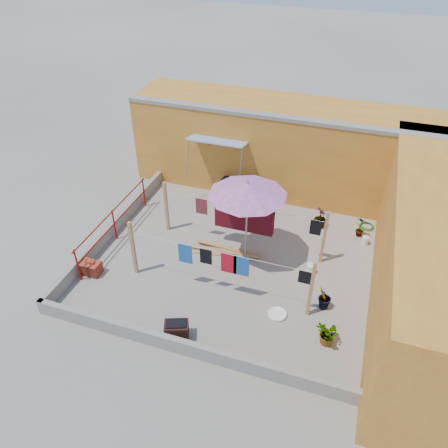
{
  "coord_description": "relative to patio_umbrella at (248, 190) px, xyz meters",
  "views": [
    {
      "loc": [
        2.95,
        -9.5,
        8.69
      ],
      "look_at": [
        -0.39,
        0.3,
        1.06
      ],
      "focal_mm": 35.0,
      "sensor_mm": 36.0,
      "label": 1
    }
  ],
  "objects": [
    {
      "name": "ground",
      "position": [
        -0.31,
        -0.28,
        -2.39
      ],
      "size": [
        80.0,
        80.0,
        0.0
      ],
      "primitive_type": "plane",
      "color": "#9E998E",
      "rests_on": "ground"
    },
    {
      "name": "wall_back",
      "position": [
        0.19,
        4.41,
        -0.79
      ],
      "size": [
        11.0,
        3.27,
        3.21
      ],
      "color": "#C8892C",
      "rests_on": "ground"
    },
    {
      "name": "wall_right",
      "position": [
        4.89,
        -0.28,
        -0.79
      ],
      "size": [
        2.4,
        9.0,
        3.2
      ],
      "primitive_type": "cube",
      "color": "#C8892C",
      "rests_on": "ground"
    },
    {
      "name": "parapet_front",
      "position": [
        -0.31,
        -3.86,
        -2.17
      ],
      "size": [
        8.3,
        0.16,
        0.44
      ],
      "primitive_type": "cube",
      "color": "gray",
      "rests_on": "ground"
    },
    {
      "name": "parapet_left",
      "position": [
        -4.39,
        -0.28,
        -2.17
      ],
      "size": [
        0.16,
        7.3,
        0.44
      ],
      "primitive_type": "cube",
      "color": "gray",
      "rests_on": "ground"
    },
    {
      "name": "red_railing",
      "position": [
        -4.16,
        -0.48,
        -1.67
      ],
      "size": [
        0.05,
        4.2,
        1.1
      ],
      "color": "maroon",
      "rests_on": "ground"
    },
    {
      "name": "clothesline_rig",
      "position": [
        -0.22,
        0.27,
        -1.35
      ],
      "size": [
        5.09,
        2.35,
        1.8
      ],
      "color": "tan",
      "rests_on": "ground"
    },
    {
      "name": "patio_umbrella",
      "position": [
        0.0,
        0.0,
        0.0
      ],
      "size": [
        2.41,
        2.41,
        2.67
      ],
      "color": "gray",
      "rests_on": "ground"
    },
    {
      "name": "outdoor_table",
      "position": [
        -0.99,
        2.92,
        -1.72
      ],
      "size": [
        1.72,
        1.08,
        0.75
      ],
      "color": "black",
      "rests_on": "ground"
    },
    {
      "name": "brick_stack",
      "position": [
        -4.01,
        -2.14,
        -2.19
      ],
      "size": [
        0.54,
        0.39,
        0.47
      ],
      "color": "#AC3D27",
      "rests_on": "ground"
    },
    {
      "name": "lumber_pile",
      "position": [
        -0.66,
        -0.03,
        -2.33
      ],
      "size": [
        2.21,
        0.61,
        0.13
      ],
      "color": "tan",
      "rests_on": "ground"
    },
    {
      "name": "brazier",
      "position": [
        -0.73,
        -3.48,
        -2.14
      ],
      "size": [
        0.68,
        0.57,
        0.52
      ],
      "color": "black",
      "rests_on": "ground"
    },
    {
      "name": "white_basin",
      "position": [
        1.46,
        -1.98,
        -2.35
      ],
      "size": [
        0.5,
        0.5,
        0.09
      ],
      "color": "white",
      "rests_on": "ground"
    },
    {
      "name": "water_jug_a",
      "position": [
        1.99,
        -0.08,
        -2.24
      ],
      "size": [
        0.23,
        0.23,
        0.36
      ],
      "color": "white",
      "rests_on": "ground"
    },
    {
      "name": "water_jug_b",
      "position": [
        3.39,
        1.8,
        -2.25
      ],
      "size": [
        0.21,
        0.21,
        0.33
      ],
      "color": "white",
      "rests_on": "ground"
    },
    {
      "name": "green_hose",
      "position": [
        3.39,
        2.75,
        -2.36
      ],
      "size": [
        0.5,
        0.5,
        0.07
      ],
      "color": "#1B6717",
      "rests_on": "ground"
    },
    {
      "name": "plant_back_a",
      "position": [
        -0.14,
        2.92,
        -1.98
      ],
      "size": [
        0.99,
        0.98,
        0.83
      ],
      "primitive_type": "imported",
      "rotation": [
        0.0,
        0.0,
        0.69
      ],
      "color": "#1A5C1B",
      "rests_on": "ground"
    },
    {
      "name": "plant_back_b",
      "position": [
        1.89,
        2.28,
        -2.04
      ],
      "size": [
        0.5,
        0.5,
        0.72
      ],
      "primitive_type": "imported",
      "rotation": [
        0.0,
        0.0,
        1.87
      ],
      "color": "#1A5C1B",
      "rests_on": "ground"
    },
    {
      "name": "plant_right_a",
      "position": [
        3.18,
        2.17,
        -2.01
      ],
      "size": [
        0.48,
        0.41,
        0.76
      ],
      "primitive_type": "imported",
      "rotation": [
        0.0,
        0.0,
        2.74
      ],
      "color": "#1A5C1B",
      "rests_on": "ground"
    },
    {
      "name": "plant_right_b",
      "position": [
        2.54,
        -1.35,
        -2.01
      ],
      "size": [
        0.44,
        0.5,
        0.77
      ],
      "primitive_type": "imported",
      "rotation": [
        0.0,
        0.0,
        4.45
      ],
      "color": "#1A5C1B",
      "rests_on": "ground"
    },
    {
      "name": "plant_right_c",
      "position": [
        2.81,
        -2.48,
        -2.07
      ],
      "size": [
        0.76,
        0.78,
        0.65
      ],
      "primitive_type": "imported",
      "rotation": [
        0.0,
        0.0,
        5.38
      ],
      "color": "#1A5C1B",
      "rests_on": "ground"
    }
  ]
}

